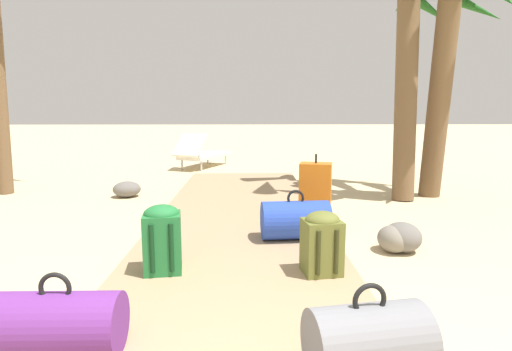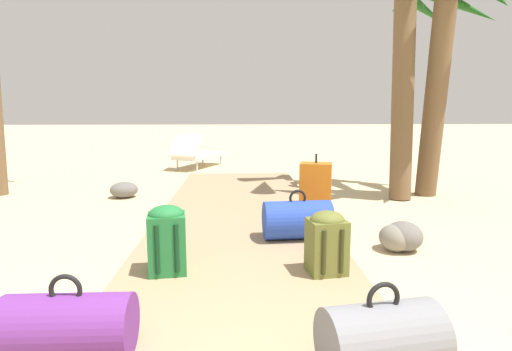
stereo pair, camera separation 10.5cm
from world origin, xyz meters
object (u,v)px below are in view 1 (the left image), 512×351
Objects in this scene: suitcase_orange at (315,191)px; lounge_chair at (201,153)px; palm_tree_far_right at (447,8)px; duffel_bag_purple at (58,323)px; duffel_bag_grey at (368,341)px; backpack_olive at (322,241)px; duffel_bag_blue at (295,220)px; backpack_green at (162,237)px.

suitcase_orange is 0.44× the size of lounge_chair.
suitcase_orange is at bearing -143.09° from palm_tree_far_right.
lounge_chair is at bearing 90.67° from duffel_bag_purple.
duffel_bag_grey is 0.36× the size of lounge_chair.
duffel_bag_blue is at bearing 96.99° from backpack_olive.
duffel_bag_purple is 1.32× the size of backpack_olive.
backpack_green is at bearing 73.57° from duffel_bag_purple.
duffel_bag_blue is 2.33m from duffel_bag_purple.
suitcase_orange is (0.30, 0.71, 0.13)m from duffel_bag_blue.
duffel_bag_blue is 0.19× the size of palm_tree_far_right.
backpack_green is at bearing -132.92° from suitcase_orange.
duffel_bag_grey is 2.07m from duffel_bag_blue.
duffel_bag_purple is at bearing -127.24° from duffel_bag_blue.
palm_tree_far_right is at bearing -39.04° from lounge_chair.
palm_tree_far_right reaches higher than duffel_bag_grey.
backpack_green is at bearing -86.31° from lounge_chair.
backpack_green is 0.82× the size of duffel_bag_purple.
duffel_bag_blue is (-0.10, 2.07, 0.01)m from duffel_bag_grey.
lounge_chair is at bearing 105.53° from duffel_bag_blue.
suitcase_orange is at bearing 47.08° from backpack_green.
lounge_chair is (-0.08, 7.23, 0.09)m from duffel_bag_purple.
backpack_olive is 6.42m from lounge_chair.
duffel_bag_blue is 0.78m from suitcase_orange.
duffel_bag_blue is at bearing 35.82° from backpack_green.
lounge_chair is (-1.60, 6.22, -0.00)m from backpack_olive.
duffel_bag_grey is 0.81× the size of suitcase_orange.
lounge_chair reaches higher than duffel_bag_purple.
duffel_bag_purple is (-1.41, -1.85, -0.02)m from duffel_bag_blue.
duffel_bag_blue is 1.05× the size of duffel_bag_purple.
duffel_bag_blue is (1.10, 0.79, -0.09)m from backpack_green.
backpack_green is 1.20m from backpack_olive.
lounge_chair is at bearing 104.40° from backpack_olive.
backpack_green reaches higher than duffel_bag_grey.
suitcase_orange is at bearing 56.31° from duffel_bag_purple.
lounge_chair is at bearing 102.11° from duffel_bag_grey.
duffel_bag_blue is at bearing -112.96° from suitcase_orange.
duffel_bag_grey is 1.14× the size of backpack_green.
suitcase_orange reaches higher than duffel_bag_blue.
duffel_bag_blue is 5.58m from lounge_chair.
suitcase_orange is at bearing 67.04° from duffel_bag_blue.
palm_tree_far_right reaches higher than backpack_green.
duffel_bag_blue is 0.40× the size of lounge_chair.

